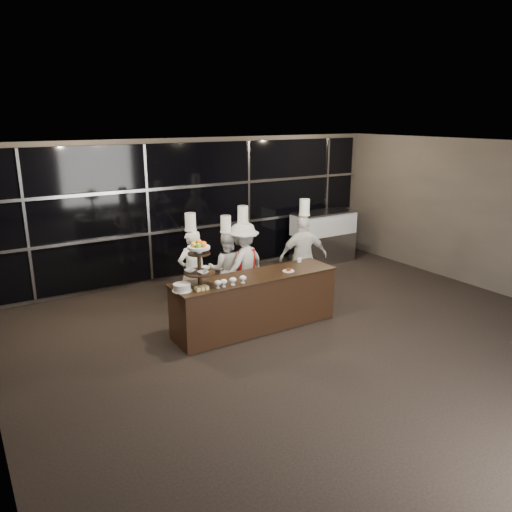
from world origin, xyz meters
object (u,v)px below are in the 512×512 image
buffet_counter (255,302)px  chef_a (192,270)px  display_stand (199,260)px  chef_c (243,263)px  chef_d (303,256)px  chef_b (227,268)px  display_case (323,234)px  layer_cake (182,287)px

buffet_counter → chef_a: 1.37m
display_stand → chef_c: chef_c is taller
display_stand → chef_a: chef_a is taller
buffet_counter → chef_d: (1.54, 0.73, 0.38)m
chef_a → chef_b: (0.69, -0.01, -0.07)m
buffet_counter → chef_d: bearing=25.5°
buffet_counter → chef_d: chef_d is taller
chef_d → chef_b: bearing=162.4°
chef_b → chef_d: chef_d is taller
display_case → chef_c: (-3.08, -1.43, 0.12)m
layer_cake → chef_a: chef_a is taller
chef_b → chef_c: chef_c is taller
chef_c → chef_a: bearing=170.7°
chef_a → chef_b: chef_a is taller
display_case → chef_c: size_ratio=0.83×
display_stand → chef_c: (1.38, 1.04, -0.54)m
display_case → chef_c: bearing=-155.0°
display_case → buffet_counter: bearing=-144.4°
layer_cake → display_case: size_ratio=0.19×
display_stand → chef_a: bearing=70.7°
chef_a → display_stand: bearing=-109.3°
display_case → chef_b: (-3.35, -1.29, 0.04)m
chef_b → chef_a: bearing=179.0°
layer_cake → chef_b: bearing=40.9°
buffet_counter → chef_d: 1.75m
display_case → chef_a: chef_a is taller
layer_cake → chef_a: size_ratio=0.16×
layer_cake → chef_d: 2.97m
layer_cake → chef_d: chef_d is taller
chef_a → chef_d: (2.12, -0.47, 0.05)m
chef_a → chef_d: size_ratio=0.93×
buffet_counter → chef_b: 1.22m
display_stand → chef_a: size_ratio=0.41×
display_case → chef_b: 3.59m
display_case → chef_d: size_ratio=0.80×
buffet_counter → chef_c: bearing=69.8°
display_case → chef_c: 3.40m
chef_c → chef_d: bearing=-15.0°
layer_cake → display_case: bearing=27.8°
chef_b → chef_d: bearing=-17.6°
layer_cake → chef_d: size_ratio=0.15×
chef_a → chef_c: chef_c is taller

